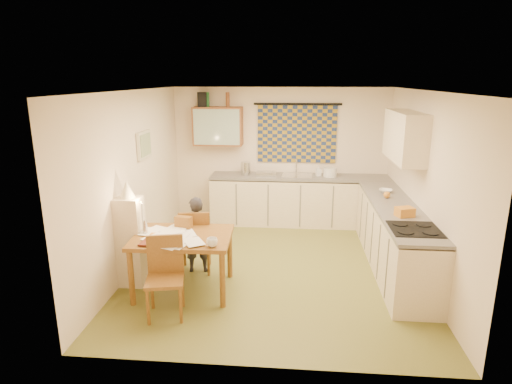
# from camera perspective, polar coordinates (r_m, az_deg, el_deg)

# --- Properties ---
(floor) EXTENTS (4.00, 4.50, 0.02)m
(floor) POSITION_cam_1_polar(r_m,az_deg,el_deg) (6.33, 2.43, -9.98)
(floor) COLOR olive
(floor) RESTS_ON ground
(ceiling) EXTENTS (4.00, 4.50, 0.02)m
(ceiling) POSITION_cam_1_polar(r_m,az_deg,el_deg) (5.74, 2.71, 13.46)
(ceiling) COLOR white
(ceiling) RESTS_ON floor
(wall_back) EXTENTS (4.00, 0.02, 2.50)m
(wall_back) POSITION_cam_1_polar(r_m,az_deg,el_deg) (8.12, 3.28, 4.96)
(wall_back) COLOR #F6E1C6
(wall_back) RESTS_ON floor
(wall_front) EXTENTS (4.00, 0.02, 2.50)m
(wall_front) POSITION_cam_1_polar(r_m,az_deg,el_deg) (3.76, 1.01, -7.08)
(wall_front) COLOR #F6E1C6
(wall_front) RESTS_ON floor
(wall_left) EXTENTS (0.02, 4.50, 2.50)m
(wall_left) POSITION_cam_1_polar(r_m,az_deg,el_deg) (6.32, -15.97, 1.50)
(wall_left) COLOR #F6E1C6
(wall_left) RESTS_ON floor
(wall_right) EXTENTS (0.02, 4.50, 2.50)m
(wall_right) POSITION_cam_1_polar(r_m,az_deg,el_deg) (6.17, 21.57, 0.69)
(wall_right) COLOR #F6E1C6
(wall_right) RESTS_ON floor
(window_blind) EXTENTS (1.45, 0.03, 1.05)m
(window_blind) POSITION_cam_1_polar(r_m,az_deg,el_deg) (8.02, 5.47, 7.68)
(window_blind) COLOR navy
(window_blind) RESTS_ON wall_back
(curtain_rod) EXTENTS (1.60, 0.04, 0.04)m
(curtain_rod) POSITION_cam_1_polar(r_m,az_deg,el_deg) (7.95, 5.57, 11.60)
(curtain_rod) COLOR black
(curtain_rod) RESTS_ON wall_back
(wall_cabinet) EXTENTS (0.90, 0.34, 0.70)m
(wall_cabinet) POSITION_cam_1_polar(r_m,az_deg,el_deg) (7.98, -5.08, 8.74)
(wall_cabinet) COLOR brown
(wall_cabinet) RESTS_ON wall_back
(wall_cabinet_glass) EXTENTS (0.84, 0.02, 0.64)m
(wall_cabinet_glass) POSITION_cam_1_polar(r_m,az_deg,el_deg) (7.82, -5.30, 8.60)
(wall_cabinet_glass) COLOR #99B2A5
(wall_cabinet_glass) RESTS_ON wall_back
(upper_cabinet_right) EXTENTS (0.34, 1.30, 0.70)m
(upper_cabinet_right) POSITION_cam_1_polar(r_m,az_deg,el_deg) (6.53, 19.23, 7.03)
(upper_cabinet_right) COLOR beige
(upper_cabinet_right) RESTS_ON wall_right
(framed_print) EXTENTS (0.04, 0.50, 0.40)m
(framed_print) POSITION_cam_1_polar(r_m,az_deg,el_deg) (6.59, -14.70, 6.12)
(framed_print) COLOR beige
(framed_print) RESTS_ON wall_left
(print_canvas) EXTENTS (0.01, 0.42, 0.32)m
(print_canvas) POSITION_cam_1_polar(r_m,az_deg,el_deg) (6.58, -14.49, 6.12)
(print_canvas) COLOR beige
(print_canvas) RESTS_ON wall_left
(counter_back) EXTENTS (3.30, 0.62, 0.92)m
(counter_back) POSITION_cam_1_polar(r_m,az_deg,el_deg) (8.00, 5.88, -1.13)
(counter_back) COLOR beige
(counter_back) RESTS_ON floor
(counter_right) EXTENTS (0.62, 2.95, 0.92)m
(counter_right) POSITION_cam_1_polar(r_m,az_deg,el_deg) (6.46, 17.86, -5.77)
(counter_right) COLOR beige
(counter_right) RESTS_ON floor
(stove) EXTENTS (0.60, 0.60, 0.93)m
(stove) POSITION_cam_1_polar(r_m,az_deg,el_deg) (5.59, 19.98, -9.11)
(stove) COLOR white
(stove) RESTS_ON floor
(sink) EXTENTS (0.58, 0.49, 0.10)m
(sink) POSITION_cam_1_polar(r_m,az_deg,el_deg) (7.89, 5.50, 1.87)
(sink) COLOR silver
(sink) RESTS_ON counter_back
(tap) EXTENTS (0.03, 0.03, 0.28)m
(tap) POSITION_cam_1_polar(r_m,az_deg,el_deg) (8.03, 5.41, 3.42)
(tap) COLOR silver
(tap) RESTS_ON counter_back
(dish_rack) EXTENTS (0.37, 0.32, 0.06)m
(dish_rack) POSITION_cam_1_polar(r_m,az_deg,el_deg) (7.89, 1.36, 2.46)
(dish_rack) COLOR silver
(dish_rack) RESTS_ON counter_back
(kettle) EXTENTS (0.20, 0.20, 0.24)m
(kettle) POSITION_cam_1_polar(r_m,az_deg,el_deg) (7.90, -1.40, 3.15)
(kettle) COLOR silver
(kettle) RESTS_ON counter_back
(mixing_bowl) EXTENTS (0.29, 0.29, 0.16)m
(mixing_bowl) POSITION_cam_1_polar(r_m,az_deg,el_deg) (7.89, 9.86, 2.62)
(mixing_bowl) COLOR white
(mixing_bowl) RESTS_ON counter_back
(soap_bottle) EXTENTS (0.14, 0.14, 0.19)m
(soap_bottle) POSITION_cam_1_polar(r_m,az_deg,el_deg) (7.92, 8.33, 2.85)
(soap_bottle) COLOR white
(soap_bottle) RESTS_ON counter_back
(bowl) EXTENTS (0.32, 0.32, 0.05)m
(bowl) POSITION_cam_1_polar(r_m,az_deg,el_deg) (7.01, 16.90, 0.15)
(bowl) COLOR white
(bowl) RESTS_ON counter_right
(orange_bag) EXTENTS (0.26, 0.22, 0.12)m
(orange_bag) POSITION_cam_1_polar(r_m,az_deg,el_deg) (5.87, 19.22, -2.52)
(orange_bag) COLOR orange
(orange_bag) RESTS_ON counter_right
(fruit_orange) EXTENTS (0.10, 0.10, 0.10)m
(fruit_orange) POSITION_cam_1_polar(r_m,az_deg,el_deg) (6.68, 17.05, -0.35)
(fruit_orange) COLOR orange
(fruit_orange) RESTS_ON counter_right
(speaker) EXTENTS (0.20, 0.23, 0.26)m
(speaker) POSITION_cam_1_polar(r_m,az_deg,el_deg) (8.00, -7.23, 12.15)
(speaker) COLOR black
(speaker) RESTS_ON wall_cabinet
(bottle_green) EXTENTS (0.09, 0.09, 0.26)m
(bottle_green) POSITION_cam_1_polar(r_m,az_deg,el_deg) (7.98, -6.50, 12.16)
(bottle_green) COLOR #195926
(bottle_green) RESTS_ON wall_cabinet
(bottle_brown) EXTENTS (0.08, 0.08, 0.26)m
(bottle_brown) POSITION_cam_1_polar(r_m,az_deg,el_deg) (7.92, -3.80, 12.20)
(bottle_brown) COLOR brown
(bottle_brown) RESTS_ON wall_cabinet
(dining_table) EXTENTS (1.25, 0.97, 0.75)m
(dining_table) POSITION_cam_1_polar(r_m,az_deg,el_deg) (5.60, -9.62, -9.28)
(dining_table) COLOR brown
(dining_table) RESTS_ON floor
(chair_far) EXTENTS (0.48, 0.48, 0.92)m
(chair_far) POSITION_cam_1_polar(r_m,az_deg,el_deg) (6.14, -8.00, -7.94)
(chair_far) COLOR brown
(chair_far) RESTS_ON floor
(chair_near) EXTENTS (0.49, 0.49, 0.92)m
(chair_near) POSITION_cam_1_polar(r_m,az_deg,el_deg) (5.13, -11.94, -12.94)
(chair_near) COLOR brown
(chair_near) RESTS_ON floor
(person) EXTENTS (0.46, 0.36, 1.09)m
(person) POSITION_cam_1_polar(r_m,az_deg,el_deg) (6.04, -7.91, -5.65)
(person) COLOR black
(person) RESTS_ON floor
(shelf_stand) EXTENTS (0.32, 0.30, 1.19)m
(shelf_stand) POSITION_cam_1_polar(r_m,az_deg,el_deg) (5.84, -16.31, -6.37)
(shelf_stand) COLOR beige
(shelf_stand) RESTS_ON floor
(lampshade) EXTENTS (0.20, 0.20, 0.22)m
(lampshade) POSITION_cam_1_polar(r_m,az_deg,el_deg) (5.63, -16.84, 0.35)
(lampshade) COLOR beige
(lampshade) RESTS_ON shelf_stand
(letter_rack) EXTENTS (0.24, 0.14, 0.16)m
(letter_rack) POSITION_cam_1_polar(r_m,az_deg,el_deg) (5.69, -9.64, -4.01)
(letter_rack) COLOR brown
(letter_rack) RESTS_ON dining_table
(mug) EXTENTS (0.16, 0.16, 0.10)m
(mug) POSITION_cam_1_polar(r_m,az_deg,el_deg) (5.05, -5.88, -6.71)
(mug) COLOR white
(mug) RESTS_ON dining_table
(magazine) EXTENTS (0.26, 0.32, 0.03)m
(magazine) POSITION_cam_1_polar(r_m,az_deg,el_deg) (5.34, -14.91, -6.36)
(magazine) COLOR maroon
(magazine) RESTS_ON dining_table
(book) EXTENTS (0.17, 0.23, 0.02)m
(book) POSITION_cam_1_polar(r_m,az_deg,el_deg) (5.49, -14.18, -5.76)
(book) COLOR orange
(book) RESTS_ON dining_table
(orange_box) EXTENTS (0.12, 0.08, 0.04)m
(orange_box) POSITION_cam_1_polar(r_m,az_deg,el_deg) (5.26, -13.42, -6.50)
(orange_box) COLOR orange
(orange_box) RESTS_ON dining_table
(eyeglasses) EXTENTS (0.13, 0.05, 0.02)m
(eyeglasses) POSITION_cam_1_polar(r_m,az_deg,el_deg) (5.18, -9.03, -6.77)
(eyeglasses) COLOR black
(eyeglasses) RESTS_ON dining_table
(candle_holder) EXTENTS (0.06, 0.06, 0.18)m
(candle_holder) POSITION_cam_1_polar(r_m,az_deg,el_deg) (5.58, -14.57, -4.56)
(candle_holder) COLOR silver
(candle_holder) RESTS_ON dining_table
(candle) EXTENTS (0.03, 0.03, 0.22)m
(candle) POSITION_cam_1_polar(r_m,az_deg,el_deg) (5.54, -14.94, -2.57)
(candle) COLOR white
(candle) RESTS_ON dining_table
(candle_flame) EXTENTS (0.02, 0.02, 0.02)m
(candle_flame) POSITION_cam_1_polar(r_m,az_deg,el_deg) (5.50, -15.11, -1.35)
(candle_flame) COLOR #FFCC66
(candle_flame) RESTS_ON dining_table
(papers) EXTENTS (0.93, 0.95, 0.03)m
(papers) POSITION_cam_1_polar(r_m,az_deg,el_deg) (5.44, -10.98, -5.72)
(papers) COLOR white
(papers) RESTS_ON dining_table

